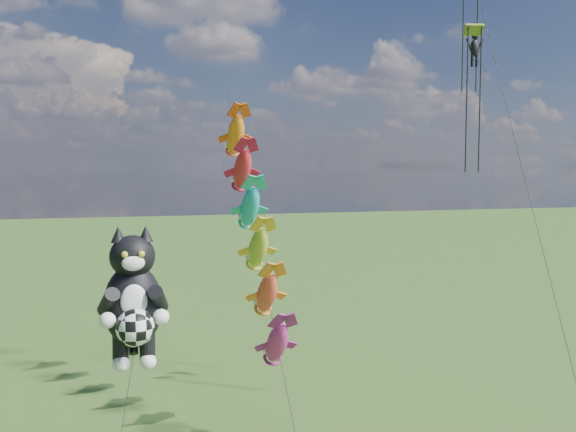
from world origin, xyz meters
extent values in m
cylinder|color=black|center=(1.36, 3.33, 2.95)|extent=(1.20, 2.48, 5.62)
ellipsoid|color=black|center=(1.94, 4.88, 7.50)|extent=(2.97, 2.73, 3.49)
ellipsoid|color=black|center=(1.94, 4.77, 9.57)|extent=(2.36, 2.26, 1.77)
cone|color=black|center=(1.39, 4.77, 10.50)|extent=(0.80, 0.80, 0.65)
cone|color=black|center=(2.48, 4.77, 10.50)|extent=(0.80, 0.80, 0.65)
ellipsoid|color=white|center=(1.94, 4.06, 9.41)|extent=(1.02, 0.78, 0.63)
ellipsoid|color=white|center=(1.94, 4.06, 7.83)|extent=(1.17, 0.80, 1.44)
sphere|color=gold|center=(1.61, 3.98, 9.77)|extent=(0.26, 0.26, 0.26)
sphere|color=gold|center=(2.26, 3.98, 9.77)|extent=(0.26, 0.26, 0.26)
sphere|color=white|center=(0.90, 3.73, 7.23)|extent=(0.65, 0.65, 0.65)
sphere|color=white|center=(2.97, 3.73, 7.23)|extent=(0.65, 0.65, 0.65)
sphere|color=white|center=(1.39, 4.71, 5.16)|extent=(0.70, 0.70, 0.70)
sphere|color=white|center=(2.48, 4.71, 5.16)|extent=(0.70, 0.70, 0.70)
sphere|color=white|center=(1.94, 3.40, 6.96)|extent=(1.50, 1.50, 1.50)
cylinder|color=black|center=(8.37, 9.58, 9.04)|extent=(0.24, 15.83, 17.79)
ellipsoid|color=#D83382|center=(8.41, 6.10, 5.13)|extent=(0.99, 2.60, 2.74)
ellipsoid|color=red|center=(8.39, 7.87, 7.12)|extent=(0.99, 2.60, 2.74)
ellipsoid|color=green|center=(8.37, 9.64, 9.11)|extent=(0.99, 2.60, 2.74)
ellipsoid|color=#1989BF|center=(8.34, 11.41, 11.10)|extent=(0.99, 2.60, 2.74)
ellipsoid|color=red|center=(8.32, 13.18, 13.09)|extent=(0.99, 2.60, 2.74)
ellipsoid|color=#F2A819|center=(8.29, 14.95, 15.08)|extent=(0.99, 2.60, 2.74)
cylinder|color=black|center=(18.75, 2.24, 12.35)|extent=(4.10, 16.61, 24.42)
cube|color=#0FA01D|center=(19.34, 7.71, 20.25)|extent=(1.12, 0.84, 0.57)
cylinder|color=black|center=(18.99, 7.71, 16.49)|extent=(0.08, 0.08, 7.52)
cylinder|color=black|center=(19.69, 7.71, 16.49)|extent=(0.08, 0.08, 7.52)
cylinder|color=black|center=(20.38, 10.52, 21.18)|extent=(0.08, 0.08, 7.95)
cylinder|color=black|center=(21.19, 10.52, 21.18)|extent=(0.08, 0.08, 7.95)
camera|label=1|loc=(0.92, -21.95, 13.26)|focal=40.00mm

